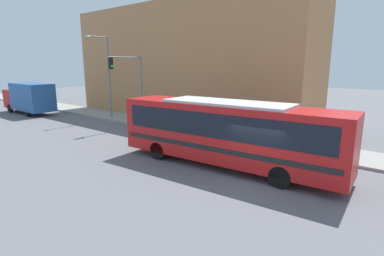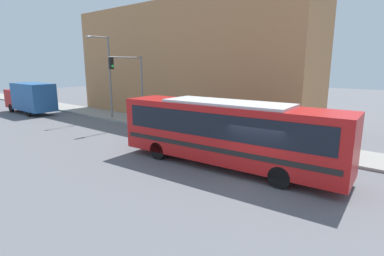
% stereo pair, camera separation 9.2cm
% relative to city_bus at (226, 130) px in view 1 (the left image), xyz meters
% --- Properties ---
extents(ground_plane, '(120.00, 120.00, 0.00)m').
position_rel_city_bus_xyz_m(ground_plane, '(-0.55, -2.19, -1.93)').
color(ground_plane, slate).
extents(sidewalk, '(3.26, 70.00, 0.16)m').
position_rel_city_bus_xyz_m(sidewalk, '(5.58, 17.81, -1.85)').
color(sidewalk, gray).
rests_on(sidewalk, ground_plane).
extents(building_facade, '(6.00, 25.28, 10.64)m').
position_rel_city_bus_xyz_m(building_facade, '(10.21, 11.45, 3.39)').
color(building_facade, '#B27A4C').
rests_on(building_facade, ground_plane).
extents(city_bus, '(3.17, 11.77, 3.35)m').
position_rel_city_bus_xyz_m(city_bus, '(0.00, 0.00, 0.00)').
color(city_bus, red).
rests_on(city_bus, ground_plane).
extents(delivery_truck, '(2.40, 7.39, 3.21)m').
position_rel_city_bus_xyz_m(delivery_truck, '(1.31, 25.29, -0.19)').
color(delivery_truck, '#265999').
rests_on(delivery_truck, ground_plane).
extents(fire_hydrant, '(0.21, 0.29, 0.66)m').
position_rel_city_bus_xyz_m(fire_hydrant, '(4.55, 2.86, -1.44)').
color(fire_hydrant, '#999999').
rests_on(fire_hydrant, sidewalk).
extents(traffic_light_pole, '(3.28, 0.35, 5.65)m').
position_rel_city_bus_xyz_m(traffic_light_pole, '(3.62, 11.46, 2.08)').
color(traffic_light_pole, slate).
rests_on(traffic_light_pole, sidewalk).
extents(parking_meter, '(0.14, 0.14, 1.17)m').
position_rel_city_bus_xyz_m(parking_meter, '(4.55, 8.59, -0.97)').
color(parking_meter, slate).
rests_on(parking_meter, sidewalk).
extents(street_lamp, '(2.36, 0.28, 7.46)m').
position_rel_city_bus_xyz_m(street_lamp, '(4.51, 16.00, 2.62)').
color(street_lamp, slate).
rests_on(street_lamp, sidewalk).
extents(pedestrian_near_corner, '(0.34, 0.34, 1.69)m').
position_rel_city_bus_xyz_m(pedestrian_near_corner, '(5.70, 12.66, -0.91)').
color(pedestrian_near_corner, '#47382D').
rests_on(pedestrian_near_corner, sidewalk).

